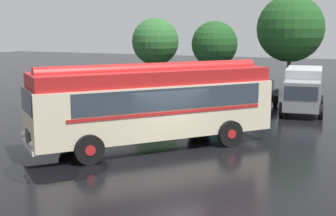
{
  "coord_description": "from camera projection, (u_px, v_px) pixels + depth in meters",
  "views": [
    {
      "loc": [
        7.13,
        -16.32,
        4.91
      ],
      "look_at": [
        -0.99,
        2.19,
        1.4
      ],
      "focal_mm": 50.0,
      "sensor_mm": 36.0,
      "label": 1
    }
  ],
  "objects": [
    {
      "name": "tree_far_left",
      "position": [
        155.0,
        41.0,
        36.89
      ],
      "size": [
        3.7,
        3.7,
        5.63
      ],
      "color": "#4C3823",
      "rests_on": "ground"
    },
    {
      "name": "car_mid_right",
      "position": [
        256.0,
        94.0,
        28.56
      ],
      "size": [
        2.2,
        4.32,
        1.66
      ],
      "color": "black",
      "rests_on": "ground"
    },
    {
      "name": "tree_centre",
      "position": [
        291.0,
        28.0,
        32.76
      ],
      "size": [
        4.7,
        4.7,
        7.16
      ],
      "color": "#4C3823",
      "rests_on": "ground"
    },
    {
      "name": "car_mid_left",
      "position": [
        219.0,
        92.0,
        29.79
      ],
      "size": [
        2.02,
        4.23,
        1.66
      ],
      "color": "navy",
      "rests_on": "ground"
    },
    {
      "name": "box_van",
      "position": [
        303.0,
        88.0,
        27.38
      ],
      "size": [
        2.74,
        5.92,
        2.5
      ],
      "color": "#B2B7BC",
      "rests_on": "ground"
    },
    {
      "name": "car_near_left",
      "position": [
        179.0,
        88.0,
        31.49
      ],
      "size": [
        2.23,
        4.33,
        1.66
      ],
      "color": "#4C5156",
      "rests_on": "ground"
    },
    {
      "name": "puddle_patch",
      "position": [
        57.0,
        168.0,
        16.53
      ],
      "size": [
        3.59,
        3.59,
        0.01
      ],
      "primitive_type": "cylinder",
      "color": "black",
      "rests_on": "ground"
    },
    {
      "name": "ground_plane",
      "position": [
        169.0,
        153.0,
        18.39
      ],
      "size": [
        120.0,
        120.0,
        0.0
      ],
      "primitive_type": "plane",
      "color": "black"
    },
    {
      "name": "vintage_bus",
      "position": [
        153.0,
        102.0,
        19.08
      ],
      "size": [
        8.44,
        9.23,
        3.49
      ],
      "color": "beige",
      "rests_on": "ground"
    },
    {
      "name": "tree_left_of_centre",
      "position": [
        215.0,
        44.0,
        34.65
      ],
      "size": [
        3.41,
        3.41,
        5.36
      ],
      "color": "#4C3823",
      "rests_on": "ground"
    }
  ]
}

